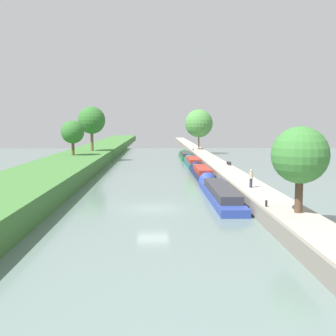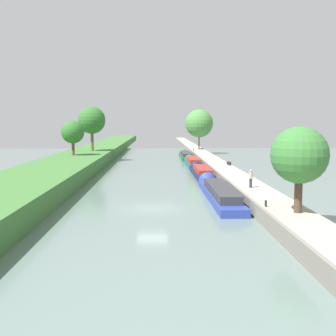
{
  "view_description": "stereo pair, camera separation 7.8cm",
  "coord_description": "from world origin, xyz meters",
  "px_view_note": "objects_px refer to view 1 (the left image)",
  "views": [
    {
      "loc": [
        0.3,
        -33.48,
        6.99
      ],
      "look_at": [
        1.83,
        21.31,
        1.0
      ],
      "focal_mm": 44.74,
      "sensor_mm": 36.0,
      "label": 1
    },
    {
      "loc": [
        0.38,
        -33.48,
        6.99
      ],
      "look_at": [
        1.83,
        21.31,
        1.0
      ],
      "focal_mm": 44.74,
      "sensor_mm": 36.0,
      "label": 2
    }
  ],
  "objects_px": {
    "person_walking": "(251,178)",
    "narrowboat_blue": "(218,192)",
    "park_bench": "(229,163)",
    "mooring_bollard_far": "(193,149)",
    "narrowboat_navy": "(201,172)",
    "narrowboat_green": "(185,156)",
    "narrowboat_teal": "(192,162)",
    "mooring_bollard_near": "(266,203)"
  },
  "relations": [
    {
      "from": "narrowboat_blue",
      "to": "narrowboat_navy",
      "type": "bearing_deg",
      "value": 89.65
    },
    {
      "from": "narrowboat_teal",
      "to": "narrowboat_green",
      "type": "bearing_deg",
      "value": 90.64
    },
    {
      "from": "person_walking",
      "to": "mooring_bollard_near",
      "type": "relative_size",
      "value": 3.69
    },
    {
      "from": "narrowboat_navy",
      "to": "mooring_bollard_far",
      "type": "distance_m",
      "value": 33.12
    },
    {
      "from": "narrowboat_blue",
      "to": "mooring_bollard_far",
      "type": "xyz_separation_m",
      "value": [
        1.94,
        49.14,
        0.77
      ]
    },
    {
      "from": "mooring_bollard_near",
      "to": "park_bench",
      "type": "bearing_deg",
      "value": 85.33
    },
    {
      "from": "person_walking",
      "to": "mooring_bollard_far",
      "type": "bearing_deg",
      "value": 90.98
    },
    {
      "from": "narrowboat_green",
      "to": "mooring_bollard_near",
      "type": "distance_m",
      "value": 52.87
    },
    {
      "from": "narrowboat_teal",
      "to": "narrowboat_navy",
      "type": "bearing_deg",
      "value": -89.86
    },
    {
      "from": "narrowboat_blue",
      "to": "narrowboat_green",
      "type": "bearing_deg",
      "value": 90.12
    },
    {
      "from": "narrowboat_navy",
      "to": "narrowboat_green",
      "type": "xyz_separation_m",
      "value": [
        -0.19,
        26.98,
        -0.0
      ]
    },
    {
      "from": "narrowboat_teal",
      "to": "mooring_bollard_near",
      "type": "height_order",
      "value": "mooring_bollard_near"
    },
    {
      "from": "mooring_bollard_far",
      "to": "park_bench",
      "type": "height_order",
      "value": "park_bench"
    },
    {
      "from": "narrowboat_teal",
      "to": "mooring_bollard_far",
      "type": "relative_size",
      "value": 27.89
    },
    {
      "from": "narrowboat_blue",
      "to": "narrowboat_teal",
      "type": "xyz_separation_m",
      "value": [
        0.07,
        28.94,
        0.02
      ]
    },
    {
      "from": "narrowboat_green",
      "to": "mooring_bollard_near",
      "type": "relative_size",
      "value": 30.75
    },
    {
      "from": "narrowboat_teal",
      "to": "person_walking",
      "type": "height_order",
      "value": "person_walking"
    },
    {
      "from": "narrowboat_teal",
      "to": "person_walking",
      "type": "relative_size",
      "value": 7.56
    },
    {
      "from": "narrowboat_navy",
      "to": "mooring_bollard_near",
      "type": "distance_m",
      "value": 25.92
    },
    {
      "from": "narrowboat_blue",
      "to": "mooring_bollard_near",
      "type": "xyz_separation_m",
      "value": [
        1.94,
        -9.76,
        0.77
      ]
    },
    {
      "from": "person_walking",
      "to": "narrowboat_teal",
      "type": "bearing_deg",
      "value": 95.2
    },
    {
      "from": "narrowboat_navy",
      "to": "narrowboat_teal",
      "type": "distance_m",
      "value": 12.86
    },
    {
      "from": "narrowboat_blue",
      "to": "park_bench",
      "type": "height_order",
      "value": "park_bench"
    },
    {
      "from": "narrowboat_teal",
      "to": "narrowboat_blue",
      "type": "bearing_deg",
      "value": -90.13
    },
    {
      "from": "narrowboat_teal",
      "to": "park_bench",
      "type": "xyz_separation_m",
      "value": [
        4.24,
        -9.81,
        0.87
      ]
    },
    {
      "from": "narrowboat_teal",
      "to": "mooring_bollard_near",
      "type": "xyz_separation_m",
      "value": [
        1.87,
        -38.7,
        0.74
      ]
    },
    {
      "from": "park_bench",
      "to": "person_walking",
      "type": "bearing_deg",
      "value": -94.23
    },
    {
      "from": "narrowboat_green",
      "to": "mooring_bollard_far",
      "type": "relative_size",
      "value": 30.75
    },
    {
      "from": "person_walking",
      "to": "narrowboat_green",
      "type": "bearing_deg",
      "value": 93.75
    },
    {
      "from": "narrowboat_green",
      "to": "mooring_bollard_far",
      "type": "distance_m",
      "value": 6.46
    },
    {
      "from": "narrowboat_blue",
      "to": "person_walking",
      "type": "bearing_deg",
      "value": -21.51
    },
    {
      "from": "person_walking",
      "to": "narrowboat_navy",
      "type": "bearing_deg",
      "value": 98.94
    },
    {
      "from": "narrowboat_blue",
      "to": "mooring_bollard_far",
      "type": "relative_size",
      "value": 38.21
    },
    {
      "from": "narrowboat_navy",
      "to": "person_walking",
      "type": "bearing_deg",
      "value": -81.06
    },
    {
      "from": "mooring_bollard_far",
      "to": "park_bench",
      "type": "xyz_separation_m",
      "value": [
        2.36,
        -30.01,
        0.12
      ]
    },
    {
      "from": "narrowboat_navy",
      "to": "narrowboat_green",
      "type": "distance_m",
      "value": 26.98
    },
    {
      "from": "person_walking",
      "to": "narrowboat_blue",
      "type": "bearing_deg",
      "value": 158.49
    },
    {
      "from": "person_walking",
      "to": "mooring_bollard_far",
      "type": "height_order",
      "value": "person_walking"
    },
    {
      "from": "narrowboat_green",
      "to": "park_bench",
      "type": "relative_size",
      "value": 9.22
    },
    {
      "from": "narrowboat_navy",
      "to": "park_bench",
      "type": "height_order",
      "value": "park_bench"
    },
    {
      "from": "narrowboat_navy",
      "to": "person_walking",
      "type": "distance_m",
      "value": 17.46
    },
    {
      "from": "mooring_bollard_near",
      "to": "narrowboat_blue",
      "type": "bearing_deg",
      "value": 101.26
    }
  ]
}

